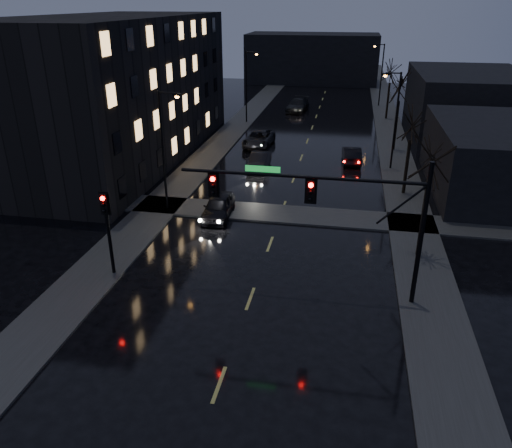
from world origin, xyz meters
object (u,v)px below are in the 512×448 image
at_px(oncoming_car_c, 259,139).
at_px(lead_car, 352,155).
at_px(oncoming_car_a, 218,207).
at_px(oncoming_car_b, 259,161).
at_px(oncoming_car_d, 298,105).

xyz_separation_m(oncoming_car_c, lead_car, (9.02, -3.83, -0.03)).
distance_m(oncoming_car_a, lead_car, 16.37).
bearing_deg(oncoming_car_b, lead_car, 24.20).
xyz_separation_m(oncoming_car_b, oncoming_car_c, (-1.34, 7.19, 0.06)).
distance_m(oncoming_car_c, oncoming_car_d, 17.59).
bearing_deg(oncoming_car_a, lead_car, 56.04).
bearing_deg(oncoming_car_d, lead_car, -65.74).
relative_size(oncoming_car_a, lead_car, 1.00).
height_order(oncoming_car_a, oncoming_car_b, oncoming_car_a).
height_order(oncoming_car_a, oncoming_car_d, oncoming_car_d).
distance_m(oncoming_car_c, lead_car, 9.80).
bearing_deg(oncoming_car_b, oncoming_car_a, -93.84).
distance_m(oncoming_car_b, oncoming_car_c, 7.32).
height_order(oncoming_car_c, oncoming_car_d, oncoming_car_d).
height_order(oncoming_car_c, lead_car, oncoming_car_c).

